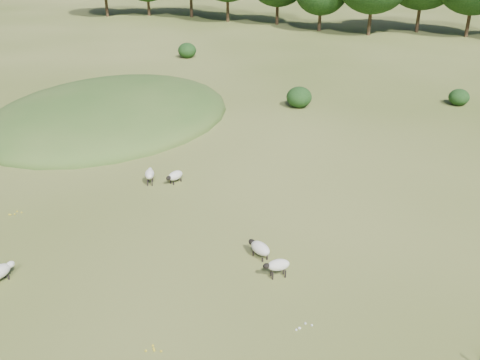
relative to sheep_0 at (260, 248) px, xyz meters
name	(u,v)px	position (x,y,z in m)	size (l,w,h in m)	color
ground	(303,107)	(-4.97, 20.58, -0.44)	(160.00, 160.00, 0.00)	#42541A
mound	(110,116)	(-16.97, 12.58, -0.44)	(16.00, 20.00, 4.00)	#33561E
shrubs	(275,75)	(-9.43, 26.17, 0.31)	(29.18, 13.64, 1.57)	black
sheep_0	(260,248)	(0.00, 0.00, 0.00)	(1.25, 0.93, 0.70)	beige
sheep_2	(175,176)	(-6.87, 4.77, -0.03)	(0.71, 1.18, 0.66)	beige
sheep_3	(278,265)	(1.16, -1.00, 0.10)	(1.05, 0.94, 0.78)	beige
sheep_5	(150,174)	(-8.04, 4.15, 0.11)	(0.87, 1.12, 0.80)	beige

